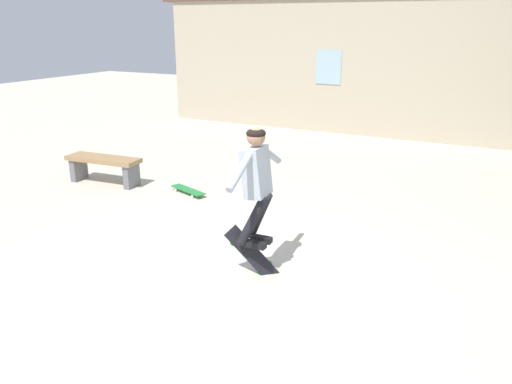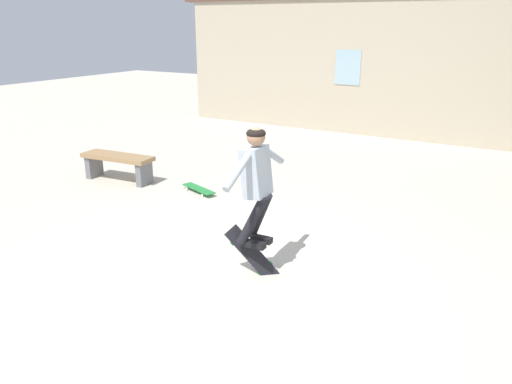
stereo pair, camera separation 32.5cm
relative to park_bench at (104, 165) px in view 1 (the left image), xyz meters
name	(u,v)px [view 1 (the left image)]	position (x,y,z in m)	size (l,w,h in m)	color
ground_plane	(214,276)	(3.78, -2.20, -0.36)	(40.00, 40.00, 0.00)	beige
building_backdrop	(392,57)	(3.79, 6.54, 1.70)	(13.81, 0.52, 4.91)	#B7A88E
park_bench	(104,165)	(0.00, 0.00, 0.00)	(1.49, 0.56, 0.51)	#99754C
skater	(256,177)	(4.22, -1.95, 0.88)	(0.38, 1.33, 1.41)	#9EA8B2
skateboard_flipping	(252,254)	(4.16, -1.94, -0.10)	(0.59, 0.37, 0.74)	black
skateboard_resting	(188,190)	(1.76, 0.20, -0.29)	(0.81, 0.44, 0.08)	#237F38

